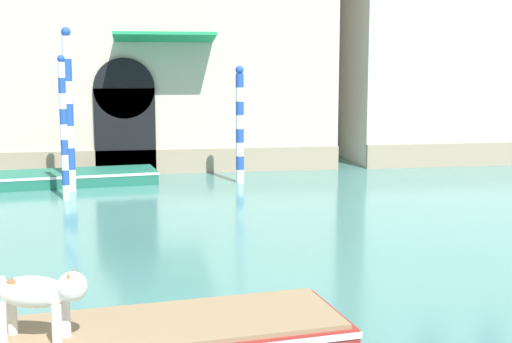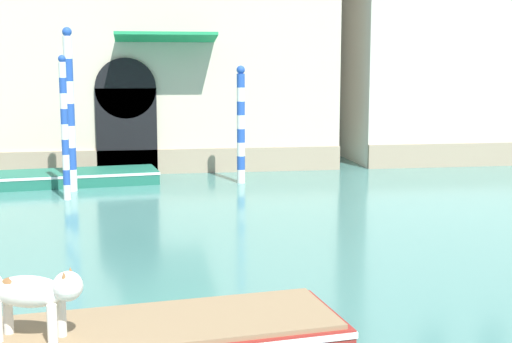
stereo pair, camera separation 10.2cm
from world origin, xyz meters
TOP-DOWN VIEW (x-y plane):
  - dog_on_deck at (1.44, 3.11)m, footprint 1.25×0.61m
  - boat_moored_near_palazzo at (0.30, 17.36)m, footprint 5.74×2.49m
  - mooring_pole_0 at (0.57, 14.80)m, footprint 0.20×0.20m
  - mooring_pole_2 at (0.59, 16.17)m, footprint 0.27×0.27m
  - mooring_pole_3 at (5.68, 16.83)m, footprint 0.26×0.26m

SIDE VIEW (x-z plane):
  - boat_moored_near_palazzo at x=0.30m, z-range 0.01..0.43m
  - dog_on_deck at x=1.44m, z-range 0.67..1.52m
  - mooring_pole_3 at x=5.68m, z-range 0.02..3.68m
  - mooring_pole_0 at x=0.57m, z-range 0.02..3.97m
  - mooring_pole_2 at x=0.59m, z-range 0.02..4.77m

